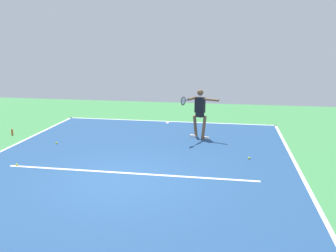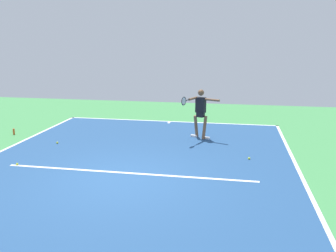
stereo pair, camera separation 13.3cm
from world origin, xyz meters
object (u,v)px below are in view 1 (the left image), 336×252
object	(u,v)px
tennis_ball_near_service_line	(56,143)
water_bottle	(12,132)
tennis_player	(200,110)
tennis_ball_near_player	(249,158)
tennis_ball_far_corner	(17,165)

from	to	relation	value
tennis_ball_near_service_line	water_bottle	bearing A→B (deg)	-21.24
tennis_player	tennis_ball_near_player	distance (m)	2.85
water_bottle	tennis_ball_far_corner	bearing A→B (deg)	124.39
tennis_ball_far_corner	tennis_ball_near_player	xyz separation A→B (m)	(-6.37, -1.68, 0.00)
tennis_ball_near_service_line	tennis_ball_far_corner	xyz separation A→B (m)	(0.07, 2.20, 0.00)
tennis_player	tennis_ball_far_corner	size ratio (longest dim) A/B	26.47
tennis_ball_far_corner	tennis_ball_near_player	world-z (taller)	same
tennis_ball_near_service_line	tennis_player	bearing A→B (deg)	-161.22
tennis_ball_near_service_line	tennis_ball_far_corner	bearing A→B (deg)	88.17
tennis_ball_near_player	water_bottle	xyz separation A→B (m)	(8.45, -1.36, 0.08)
water_bottle	tennis_player	bearing A→B (deg)	-173.75
tennis_player	tennis_ball_near_player	bearing A→B (deg)	150.36
tennis_ball_far_corner	water_bottle	xyz separation A→B (m)	(2.08, -3.04, 0.08)
tennis_player	tennis_ball_near_player	xyz separation A→B (m)	(-1.65, 2.11, -0.97)
tennis_ball_far_corner	tennis_player	bearing A→B (deg)	-141.27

